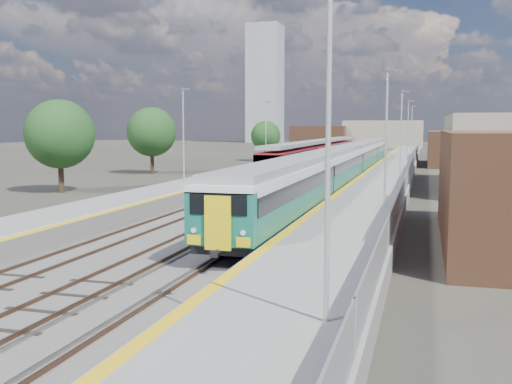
% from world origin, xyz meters
% --- Properties ---
extents(ground, '(320.00, 320.00, 0.00)m').
position_xyz_m(ground, '(0.00, 50.00, 0.00)').
color(ground, '#47443A').
rests_on(ground, ground).
extents(ballast_bed, '(10.50, 155.00, 0.06)m').
position_xyz_m(ballast_bed, '(-2.25, 52.50, 0.03)').
color(ballast_bed, '#565451').
rests_on(ballast_bed, ground).
extents(tracks, '(8.96, 160.00, 0.17)m').
position_xyz_m(tracks, '(-1.65, 54.18, 0.11)').
color(tracks, '#4C3323').
rests_on(tracks, ground).
extents(platform_right, '(4.70, 155.00, 8.52)m').
position_xyz_m(platform_right, '(5.28, 52.49, 0.54)').
color(platform_right, slate).
rests_on(platform_right, ground).
extents(platform_left, '(4.30, 155.00, 8.52)m').
position_xyz_m(platform_left, '(-9.05, 52.49, 0.52)').
color(platform_left, slate).
rests_on(platform_left, ground).
extents(buildings, '(72.00, 185.50, 40.00)m').
position_xyz_m(buildings, '(-18.12, 138.60, 10.70)').
color(buildings, brown).
rests_on(buildings, ground).
extents(green_train, '(2.73, 76.20, 3.01)m').
position_xyz_m(green_train, '(1.50, 47.27, 2.12)').
color(green_train, black).
rests_on(green_train, ground).
extents(red_train, '(2.76, 55.92, 3.48)m').
position_xyz_m(red_train, '(-5.50, 70.77, 2.06)').
color(red_train, black).
rests_on(red_train, ground).
extents(tree_a, '(5.64, 5.64, 7.65)m').
position_xyz_m(tree_a, '(-20.11, 31.68, 4.81)').
color(tree_a, '#382619').
rests_on(tree_a, ground).
extents(tree_b, '(5.65, 5.65, 7.65)m').
position_xyz_m(tree_b, '(-21.60, 51.87, 4.82)').
color(tree_b, '#382619').
rests_on(tree_b, ground).
extents(tree_c, '(4.68, 4.68, 6.35)m').
position_xyz_m(tree_c, '(-15.55, 80.07, 3.99)').
color(tree_c, '#382619').
rests_on(tree_c, ground).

